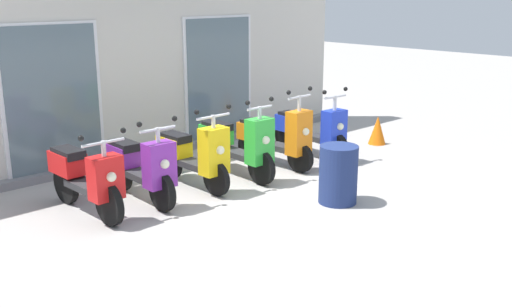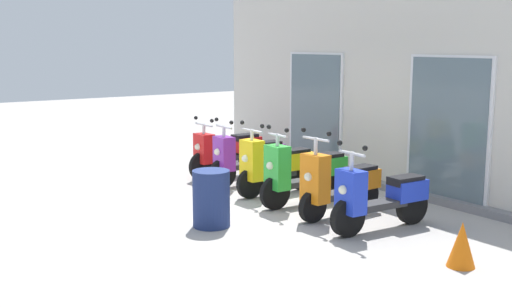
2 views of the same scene
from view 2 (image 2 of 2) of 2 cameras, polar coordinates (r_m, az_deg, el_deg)
The scene contains 10 objects.
ground_plane at distance 9.68m, azimuth -1.52°, elevation -4.92°, with size 40.00×40.00×0.00m, color #A8A39E.
storefront_facade at distance 11.27m, azimuth 11.20°, elevation 5.52°, with size 9.08×0.50×3.42m.
scooter_red at distance 11.80m, azimuth -2.64°, elevation 0.21°, with size 0.62×1.61×1.16m.
scooter_purple at distance 11.14m, azimuth -0.77°, elevation -0.39°, with size 0.58×1.58×1.20m.
scooter_yellow at distance 10.43m, azimuth 1.66°, elevation -1.02°, with size 0.62×1.54×1.24m.
scooter_green at distance 9.79m, azimuth 4.28°, elevation -1.70°, with size 0.52×1.66×1.27m.
scooter_orange at distance 9.18m, azimuth 7.43°, elevation -2.74°, with size 0.58×1.55×1.31m.
scooter_blue at distance 8.61m, azimuth 11.15°, elevation -3.89°, with size 0.56×1.65×1.23m.
trash_bin at distance 8.66m, azimuth -4.05°, elevation -4.07°, with size 0.51×0.51×0.78m, color navy.
traffic_cone at distance 7.50m, azimuth 18.03°, elevation -7.79°, with size 0.32×0.32×0.52m, color orange.
Camera 2 is at (7.84, -5.10, 2.48)m, focal length 44.44 mm.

